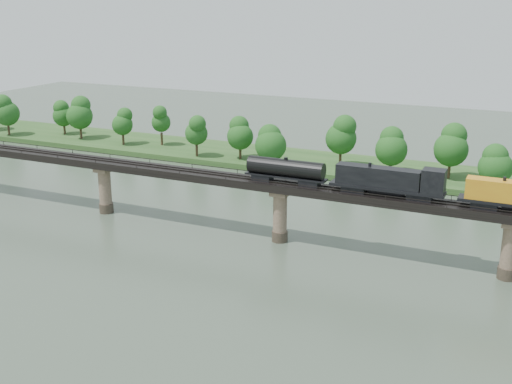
% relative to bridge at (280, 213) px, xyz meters
% --- Properties ---
extents(ground, '(400.00, 400.00, 0.00)m').
position_rel_bridge_xyz_m(ground, '(0.00, -30.00, -5.46)').
color(ground, '#364536').
rests_on(ground, ground).
extents(far_bank, '(300.00, 24.00, 1.60)m').
position_rel_bridge_xyz_m(far_bank, '(0.00, 55.00, -4.66)').
color(far_bank, '#274A1D').
rests_on(far_bank, ground).
extents(bridge, '(236.00, 30.00, 11.50)m').
position_rel_bridge_xyz_m(bridge, '(0.00, 0.00, 0.00)').
color(bridge, '#473A2D').
rests_on(bridge, ground).
extents(bridge_superstructure, '(220.00, 4.90, 0.75)m').
position_rel_bridge_xyz_m(bridge_superstructure, '(0.00, 0.00, 6.33)').
color(bridge_superstructure, black).
rests_on(bridge_superstructure, bridge).
extents(far_treeline, '(289.06, 17.54, 13.60)m').
position_rel_bridge_xyz_m(far_treeline, '(-8.21, 50.52, 3.37)').
color(far_treeline, '#382619').
rests_on(far_treeline, far_bank).
extents(freight_train, '(79.18, 3.08, 5.45)m').
position_rel_bridge_xyz_m(freight_train, '(34.11, 0.00, 8.64)').
color(freight_train, black).
rests_on(freight_train, bridge).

